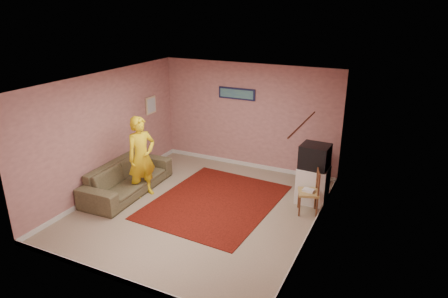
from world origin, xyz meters
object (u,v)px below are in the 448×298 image
at_px(crt_tv, 315,156).
at_px(sofa, 127,178).
at_px(chair_a, 313,162).
at_px(person, 142,157).
at_px(tv_cabinet, 313,184).
at_px(chair_b, 309,187).

bearing_deg(crt_tv, sofa, -157.94).
bearing_deg(crt_tv, chair_a, 105.99).
bearing_deg(chair_a, person, -134.21).
distance_m(crt_tv, sofa, 4.02).
relative_size(tv_cabinet, crt_tv, 1.28).
bearing_deg(person, tv_cabinet, -45.81).
relative_size(crt_tv, person, 0.34).
height_order(chair_a, sofa, chair_a).
xyz_separation_m(chair_a, person, (-3.14, -2.16, 0.35)).
xyz_separation_m(chair_a, chair_b, (0.25, -1.40, 0.02)).
height_order(chair_b, person, person).
bearing_deg(chair_b, sofa, -96.38).
relative_size(chair_a, person, 0.27).
bearing_deg(tv_cabinet, chair_a, 103.43).
bearing_deg(chair_b, person, -95.55).
distance_m(tv_cabinet, person, 3.62).
relative_size(tv_cabinet, sofa, 0.34).
relative_size(chair_b, person, 0.29).
height_order(chair_b, sofa, chair_b).
distance_m(chair_b, person, 3.49).
relative_size(chair_a, chair_b, 0.93).
distance_m(chair_a, sofa, 4.17).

